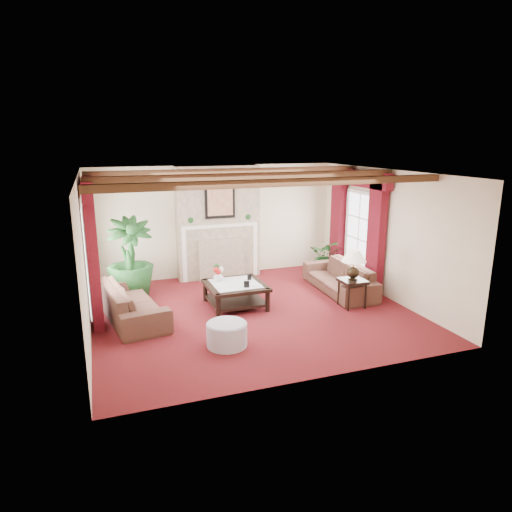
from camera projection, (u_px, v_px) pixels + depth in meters
name	position (u px, v px, depth m)	size (l,w,h in m)	color
floor	(253.00, 312.00, 8.97)	(6.00, 6.00, 0.00)	#4D0D14
ceiling	(252.00, 173.00, 8.30)	(6.00, 6.00, 0.00)	white
back_wall	(216.00, 221.00, 11.15)	(6.00, 0.02, 2.70)	beige
left_wall	(84.00, 258.00, 7.67)	(0.02, 5.50, 2.70)	beige
right_wall	(387.00, 234.00, 9.61)	(0.02, 5.50, 2.70)	beige
ceiling_beams	(252.00, 176.00, 8.32)	(6.00, 3.00, 0.12)	#372211
fireplace	(217.00, 166.00, 10.63)	(2.00, 0.52, 2.70)	tan
french_door_left	(83.00, 204.00, 8.40)	(0.10, 1.10, 2.16)	white
french_door_right	(362.00, 192.00, 10.32)	(0.10, 1.10, 2.16)	white
curtains_left	(87.00, 181.00, 8.33)	(0.20, 2.40, 2.55)	#4B0A14
curtains_right	(359.00, 174.00, 10.18)	(0.20, 2.40, 2.55)	#4B0A14
sofa_left	(131.00, 296.00, 8.55)	(1.01, 2.32, 0.88)	black
sofa_right	(340.00, 273.00, 10.09)	(0.72, 2.19, 0.85)	black
potted_palm	(131.00, 275.00, 9.72)	(1.13, 1.81, 0.96)	black
small_plant	(327.00, 260.00, 11.48)	(1.19, 1.19, 0.69)	black
coffee_table	(235.00, 295.00, 9.23)	(1.15, 1.15, 0.47)	black
side_table	(352.00, 293.00, 9.18)	(0.49, 0.49, 0.57)	black
ottoman	(227.00, 335.00, 7.45)	(0.67, 0.67, 0.39)	#A6A2B8
table_lamp	(354.00, 265.00, 9.03)	(0.49, 0.49, 0.62)	black
flower_vase	(218.00, 276.00, 9.33)	(0.26, 0.26, 0.20)	silver
book	(250.00, 280.00, 8.97)	(0.18, 0.13, 0.27)	black
photo_frame_a	(247.00, 285.00, 8.89)	(0.11, 0.02, 0.14)	black
photo_frame_b	(249.00, 278.00, 9.37)	(0.10, 0.02, 0.13)	black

